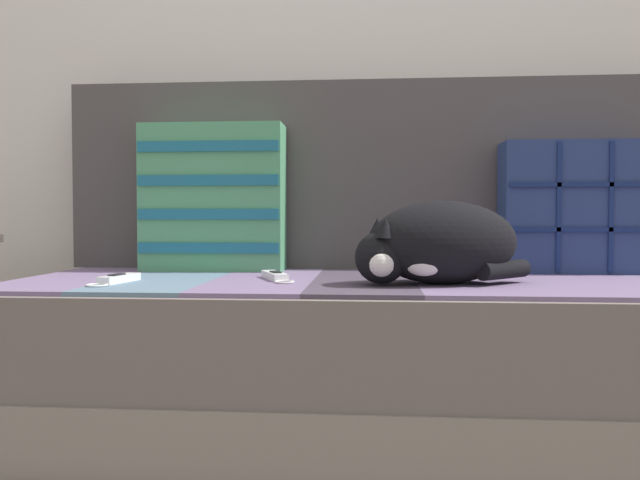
{
  "coord_description": "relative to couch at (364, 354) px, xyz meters",
  "views": [
    {
      "loc": [
        0.02,
        -1.48,
        0.55
      ],
      "look_at": [
        -0.11,
        0.07,
        0.5
      ],
      "focal_mm": 35.0,
      "sensor_mm": 36.0,
      "label": 1
    }
  ],
  "objects": [
    {
      "name": "sleeping_cat",
      "position": [
        0.17,
        -0.15,
        0.29
      ],
      "size": [
        0.42,
        0.29,
        0.2
      ],
      "color": "black",
      "rests_on": "couch"
    },
    {
      "name": "throw_pillow_quilted",
      "position": [
        0.6,
        0.19,
        0.39
      ],
      "size": [
        0.42,
        0.14,
        0.37
      ],
      "color": "navy",
      "rests_on": "couch"
    },
    {
      "name": "couch",
      "position": [
        0.0,
        0.0,
        0.0
      ],
      "size": [
        1.87,
        0.81,
        0.4
      ],
      "color": "gray",
      "rests_on": "ground_plane"
    },
    {
      "name": "throw_pillow_striped",
      "position": [
        -0.45,
        0.19,
        0.42
      ],
      "size": [
        0.42,
        0.14,
        0.43
      ],
      "color": "#4C9366",
      "rests_on": "couch"
    },
    {
      "name": "ground_plane",
      "position": [
        0.0,
        -0.14,
        -0.2
      ],
      "size": [
        14.0,
        14.0,
        0.0
      ],
      "primitive_type": "plane",
      "color": "#564C47"
    },
    {
      "name": "game_remote_far",
      "position": [
        -0.22,
        -0.07,
        0.21
      ],
      "size": [
        0.11,
        0.2,
        0.02
      ],
      "color": "white",
      "rests_on": "couch"
    },
    {
      "name": "sofa_backrest",
      "position": [
        0.0,
        0.34,
        0.49
      ],
      "size": [
        1.83,
        0.14,
        0.57
      ],
      "color": "#474242",
      "rests_on": "couch"
    },
    {
      "name": "wall_behind",
      "position": [
        0.0,
        0.44,
        1.05
      ],
      "size": [
        6.0,
        0.06,
        2.5
      ],
      "color": "silver",
      "rests_on": "ground_plane"
    },
    {
      "name": "game_remote_near",
      "position": [
        -0.59,
        -0.18,
        0.21
      ],
      "size": [
        0.07,
        0.19,
        0.02
      ],
      "color": "white",
      "rests_on": "couch"
    }
  ]
}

